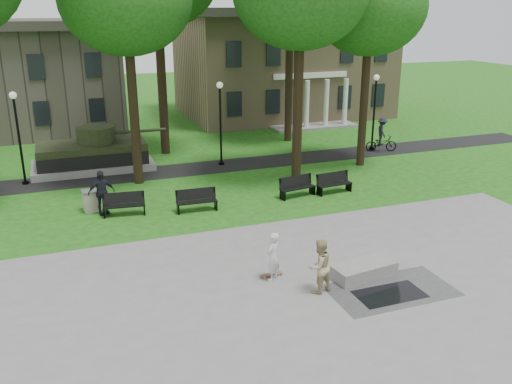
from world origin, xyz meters
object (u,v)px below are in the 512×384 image
(concrete_block, at_px, (363,270))
(park_bench_0, at_px, (124,204))
(skateboarder, at_px, (273,257))
(cyclist, at_px, (382,138))
(friend_watching, at_px, (319,266))
(trash_bin, at_px, (90,201))

(concrete_block, distance_m, park_bench_0, 10.97)
(concrete_block, bearing_deg, park_bench_0, 128.26)
(concrete_block, xyz_separation_m, park_bench_0, (-6.79, 8.61, 0.28))
(skateboarder, bearing_deg, cyclist, -173.99)
(skateboarder, bearing_deg, friend_watching, 89.19)
(friend_watching, relative_size, cyclist, 0.83)
(skateboarder, xyz_separation_m, trash_bin, (-5.17, 8.79, -0.36))
(skateboarder, bearing_deg, concrete_block, 124.02)
(concrete_block, height_order, cyclist, cyclist)
(cyclist, distance_m, trash_bin, 18.54)
(cyclist, bearing_deg, trash_bin, 122.23)
(trash_bin, bearing_deg, cyclist, 14.48)
(park_bench_0, distance_m, trash_bin, 1.65)
(concrete_block, distance_m, skateboarder, 3.11)
(park_bench_0, bearing_deg, concrete_block, -45.02)
(park_bench_0, xyz_separation_m, trash_bin, (-1.32, 1.00, -0.04))
(cyclist, relative_size, trash_bin, 2.23)
(concrete_block, height_order, friend_watching, friend_watching)
(concrete_block, bearing_deg, trash_bin, 130.17)
(skateboarder, height_order, trash_bin, skateboarder)
(friend_watching, distance_m, park_bench_0, 10.31)
(concrete_block, bearing_deg, friend_watching, -166.56)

